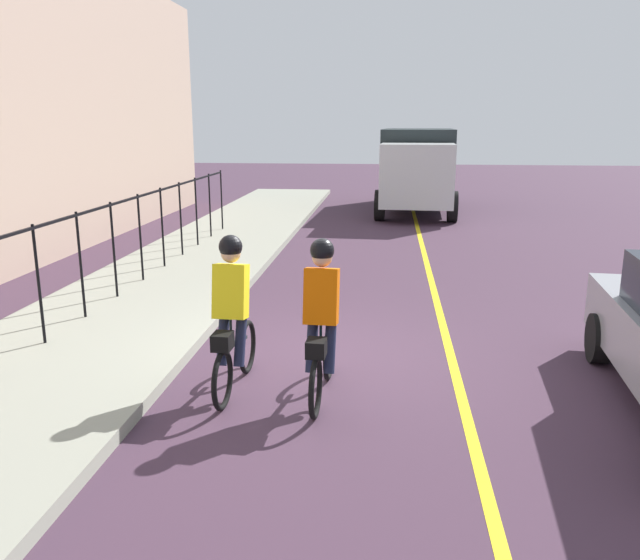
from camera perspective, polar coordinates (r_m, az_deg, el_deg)
ground_plane at (r=8.41m, az=0.79°, el=-7.10°), size 80.00×80.00×0.00m
lane_line_centre at (r=8.43m, az=11.78°, el=-7.34°), size 36.00×0.12×0.01m
sidewalk at (r=9.32m, az=-20.61°, el=-5.42°), size 40.00×3.20×0.15m
iron_fence at (r=10.07m, az=-20.72°, el=2.93°), size 16.46×0.04×1.60m
cyclist_lead at (r=7.21m, az=-7.85°, el=-3.21°), size 1.71×0.37×1.83m
cyclist_follow at (r=6.95m, az=0.15°, el=-3.74°), size 1.71×0.37×1.83m
box_truck_background at (r=22.58m, az=8.68°, el=10.05°), size 6.80×2.77×2.78m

